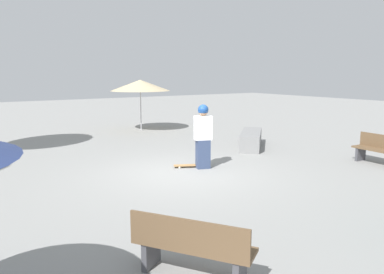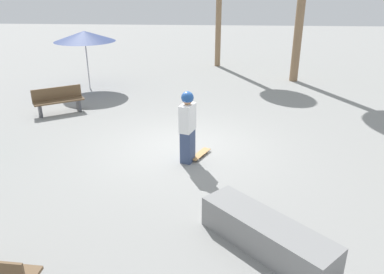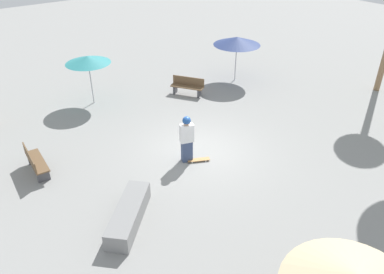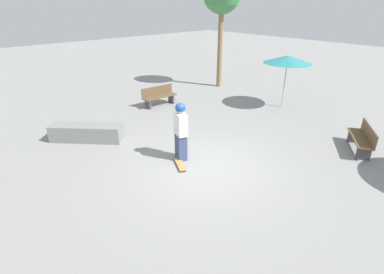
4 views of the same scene
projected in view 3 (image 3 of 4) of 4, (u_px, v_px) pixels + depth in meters
name	position (u px, v px, depth m)	size (l,w,h in m)	color
ground_plane	(202.00, 151.00, 13.99)	(60.00, 60.00, 0.00)	gray
skater_main	(187.00, 138.00, 12.99)	(0.39, 0.53, 1.77)	#38476B
skateboard	(199.00, 160.00, 13.41)	(0.53, 0.81, 0.07)	#B7844C
concrete_ledge	(129.00, 214.00, 10.66)	(2.16, 2.17, 0.56)	gray
bench_near	(35.00, 162.00, 12.65)	(1.62, 0.53, 0.85)	#47474C
bench_far	(188.00, 86.00, 18.13)	(1.58, 1.25, 0.85)	#47474C
shade_umbrella_teal	(88.00, 60.00, 16.47)	(2.00, 2.00, 2.26)	#B7B7BC
shade_umbrella_navy	(237.00, 41.00, 18.82)	(2.39, 2.39, 2.31)	#B7B7BC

